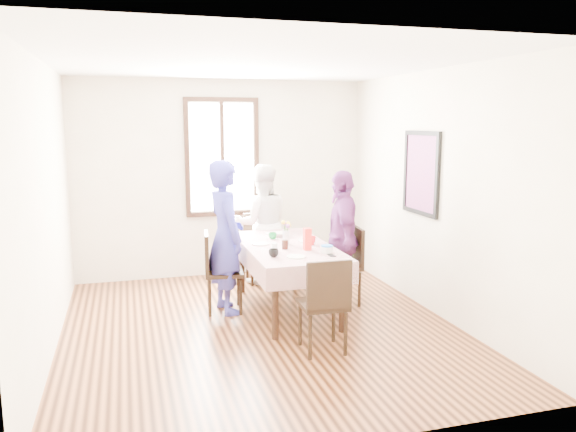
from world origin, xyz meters
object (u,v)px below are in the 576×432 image
object	(u,v)px
chair_left	(224,272)
chair_near	(323,304)
chair_right	(342,266)
chair_far	(262,249)
person_far	(262,224)
person_left	(225,237)
dining_table	(287,278)
person_right	(341,238)

from	to	relation	value
chair_left	chair_near	xyz separation A→B (m)	(0.69, -1.37, 0.00)
chair_right	chair_near	distance (m)	1.44
chair_far	person_far	world-z (taller)	person_far
chair_left	person_far	distance (m)	1.28
chair_far	person_left	size ratio (longest dim) A/B	0.53
dining_table	chair_left	distance (m)	0.71
chair_right	person_right	bearing A→B (deg)	95.89
dining_table	person_left	bearing A→B (deg)	166.22
chair_right	chair_near	bearing A→B (deg)	157.23
chair_near	person_left	size ratio (longest dim) A/B	0.53
chair_near	chair_right	bearing A→B (deg)	63.25
chair_near	person_left	world-z (taller)	person_left
person_left	person_far	distance (m)	1.23
dining_table	person_left	xyz separation A→B (m)	(-0.67, 0.16, 0.48)
chair_far	chair_near	bearing A→B (deg)	91.16
chair_right	person_far	world-z (taller)	person_far
chair_far	chair_near	distance (m)	2.42
dining_table	chair_near	world-z (taller)	chair_near
dining_table	chair_right	bearing A→B (deg)	4.55
person_far	chair_near	bearing A→B (deg)	93.87
person_right	chair_near	bearing A→B (deg)	-13.60
chair_left	chair_near	distance (m)	1.54
dining_table	person_right	distance (m)	0.79
person_left	person_right	xyz separation A→B (m)	(1.34, -0.11, -0.07)
chair_right	chair_far	distance (m)	1.34
dining_table	chair_left	bearing A→B (deg)	166.58
person_far	person_right	distance (m)	1.32
person_left	person_far	world-z (taller)	person_left
chair_right	chair_left	bearing A→B (deg)	91.34
chair_far	chair_near	world-z (taller)	same
person_far	chair_far	bearing A→B (deg)	-86.13
chair_near	person_right	size ratio (longest dim) A/B	0.57
chair_near	person_left	distance (m)	1.58
chair_right	chair_near	size ratio (longest dim) A/B	1.00
dining_table	person_left	distance (m)	0.85
chair_left	person_right	bearing A→B (deg)	92.29
chair_near	person_far	world-z (taller)	person_far
person_right	chair_left	bearing A→B (deg)	-80.19
person_left	person_right	bearing A→B (deg)	-104.39
chair_near	person_right	xyz separation A→B (m)	(0.67, 1.26, 0.34)
chair_left	chair_right	bearing A→B (deg)	92.35
chair_left	chair_right	world-z (taller)	same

